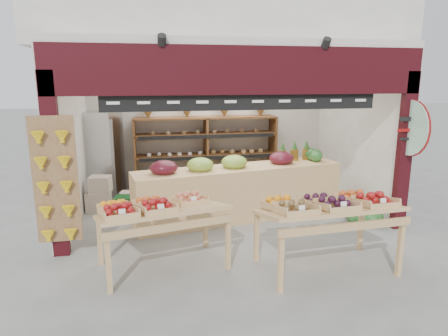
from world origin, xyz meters
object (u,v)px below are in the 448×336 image
back_shelving (206,140)px  refrigerator (102,155)px  mid_counter (239,191)px  cardboard_stack (112,198)px  display_table_left (153,210)px  watermelon_pile (365,213)px  display_table_right (328,207)px

back_shelving → refrigerator: (-2.27, -0.11, -0.24)m
mid_counter → back_shelving: bearing=98.5°
cardboard_stack → display_table_left: (0.75, -2.65, 0.58)m
mid_counter → watermelon_pile: 2.30m
back_shelving → display_table_right: 4.28m
mid_counter → watermelon_pile: bearing=-17.6°
mid_counter → refrigerator: bearing=144.1°
display_table_left → watermelon_pile: bearing=15.5°
display_table_left → refrigerator: bearing=105.3°
cardboard_stack → display_table_left: 2.81m
cardboard_stack → mid_counter: bearing=-21.6°
refrigerator → display_table_left: bearing=-55.8°
display_table_left → watermelon_pile: display_table_left is taller
back_shelving → display_table_left: size_ratio=1.73×
cardboard_stack → display_table_right: display_table_right is taller
back_shelving → display_table_left: (-1.29, -3.68, -0.34)m
mid_counter → display_table_left: bearing=-132.5°
back_shelving → display_table_left: back_shelving is taller
back_shelving → watermelon_pile: 3.74m
cardboard_stack → display_table_right: 4.39m
display_table_right → display_table_left: bearing=168.0°
refrigerator → mid_counter: bearing=-17.0°
refrigerator → cardboard_stack: 1.17m
display_table_right → back_shelving: bearing=103.2°
refrigerator → watermelon_pile: refrigerator is taller
cardboard_stack → refrigerator: bearing=104.0°
cardboard_stack → watermelon_pile: (4.49, -1.61, -0.07)m
refrigerator → display_table_right: bearing=-32.5°
refrigerator → display_table_right: refrigerator is taller
refrigerator → back_shelving: bearing=21.6°
display_table_left → display_table_right: display_table_right is taller
display_table_right → refrigerator: bearing=128.6°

